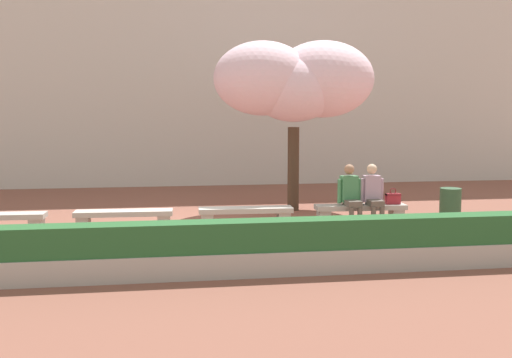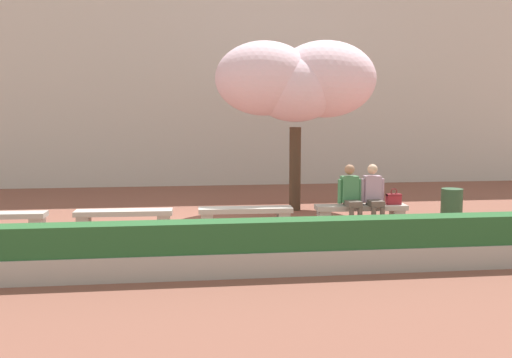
# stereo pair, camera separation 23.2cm
# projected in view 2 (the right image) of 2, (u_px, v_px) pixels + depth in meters

# --- Properties ---
(ground_plane) EXTENTS (100.00, 100.00, 0.00)m
(ground_plane) POSITION_uv_depth(u_px,v_px,m) (186.00, 231.00, 11.95)
(ground_plane) COLOR brown
(building_facade) EXTENTS (28.00, 4.00, 9.08)m
(building_facade) POSITION_uv_depth(u_px,v_px,m) (179.00, 48.00, 20.58)
(building_facade) COLOR beige
(building_facade) RESTS_ON ground
(stone_bench_near_west) EXTENTS (1.91, 0.50, 0.45)m
(stone_bench_near_west) POSITION_uv_depth(u_px,v_px,m) (124.00, 217.00, 11.76)
(stone_bench_near_west) COLOR #ADA89E
(stone_bench_near_west) RESTS_ON ground
(stone_bench_center) EXTENTS (1.91, 0.50, 0.45)m
(stone_bench_center) POSITION_uv_depth(u_px,v_px,m) (246.00, 214.00, 12.08)
(stone_bench_center) COLOR #ADA89E
(stone_bench_center) RESTS_ON ground
(stone_bench_near_east) EXTENTS (1.91, 0.50, 0.45)m
(stone_bench_near_east) POSITION_uv_depth(u_px,v_px,m) (361.00, 212.00, 12.39)
(stone_bench_near_east) COLOR #ADA89E
(stone_bench_near_east) RESTS_ON ground
(person_seated_left) EXTENTS (0.51, 0.70, 1.29)m
(person_seated_left) POSITION_uv_depth(u_px,v_px,m) (351.00, 194.00, 12.27)
(person_seated_left) COLOR black
(person_seated_left) RESTS_ON ground
(person_seated_right) EXTENTS (0.51, 0.68, 1.29)m
(person_seated_right) POSITION_uv_depth(u_px,v_px,m) (373.00, 193.00, 12.33)
(person_seated_right) COLOR black
(person_seated_right) RESTS_ON ground
(handbag) EXTENTS (0.30, 0.15, 0.34)m
(handbag) POSITION_uv_depth(u_px,v_px,m) (394.00, 198.00, 12.43)
(handbag) COLOR #A3232D
(handbag) RESTS_ON stone_bench_near_east
(cherry_tree_main) EXTENTS (3.86, 2.56, 4.06)m
(cherry_tree_main) POSITION_uv_depth(u_px,v_px,m) (298.00, 82.00, 14.19)
(cherry_tree_main) COLOR #473323
(cherry_tree_main) RESTS_ON ground
(planter_hedge_foreground) EXTENTS (13.43, 0.50, 0.80)m
(planter_hedge_foreground) POSITION_uv_depth(u_px,v_px,m) (189.00, 250.00, 8.63)
(planter_hedge_foreground) COLOR #ADA89E
(planter_hedge_foreground) RESTS_ON ground
(trash_bin) EXTENTS (0.44, 0.44, 0.78)m
(trash_bin) POSITION_uv_depth(u_px,v_px,m) (452.00, 207.00, 12.45)
(trash_bin) COLOR #2D5133
(trash_bin) RESTS_ON ground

